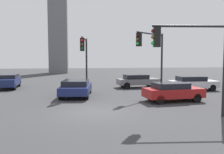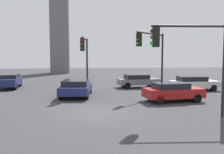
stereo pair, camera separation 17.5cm
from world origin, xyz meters
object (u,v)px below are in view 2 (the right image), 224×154
(car_0, at_px, (9,81))
(car_8, at_px, (193,83))
(traffic_light_1, at_px, (85,52))
(traffic_light_2, at_px, (151,49))
(traffic_light_0, at_px, (189,49))
(car_2, at_px, (76,87))
(car_4, at_px, (138,81))
(car_5, at_px, (173,91))

(car_0, bearing_deg, car_8, 73.02)
(traffic_light_1, height_order, traffic_light_2, traffic_light_2)
(traffic_light_0, relative_size, car_2, 0.99)
(traffic_light_0, bearing_deg, car_0, -41.72)
(car_2, height_order, car_4, car_4)
(traffic_light_1, relative_size, car_2, 0.97)
(traffic_light_0, bearing_deg, car_2, -47.14)
(traffic_light_0, height_order, car_0, traffic_light_0)
(car_2, xyz_separation_m, car_8, (10.62, 2.00, -0.01))
(car_0, distance_m, car_2, 8.80)
(car_0, relative_size, car_8, 0.97)
(car_8, bearing_deg, traffic_light_1, -178.03)
(car_4, bearing_deg, car_2, -147.84)
(car_2, distance_m, car_5, 7.37)
(car_5, xyz_separation_m, car_8, (3.95, 5.13, -0.00))
(traffic_light_1, xyz_separation_m, car_4, (5.32, 3.06, -2.78))
(car_0, relative_size, car_2, 0.86)
(traffic_light_2, xyz_separation_m, car_8, (4.62, 2.12, -3.01))
(car_2, distance_m, car_8, 10.81)
(traffic_light_0, relative_size, car_5, 1.16)
(traffic_light_0, relative_size, car_8, 1.12)
(car_2, xyz_separation_m, car_4, (6.03, 4.65, 0.00))
(traffic_light_1, height_order, car_0, traffic_light_1)
(car_5, height_order, car_8, car_5)
(traffic_light_1, relative_size, car_0, 1.12)
(car_0, distance_m, car_5, 16.02)
(traffic_light_0, xyz_separation_m, car_8, (4.77, 9.47, -2.81))
(traffic_light_0, distance_m, car_2, 9.90)
(traffic_light_1, bearing_deg, car_2, -17.72)
(car_0, xyz_separation_m, car_2, (6.68, -5.74, -0.03))
(traffic_light_1, distance_m, car_5, 8.11)
(traffic_light_0, height_order, car_2, traffic_light_0)
(traffic_light_2, distance_m, car_2, 6.71)
(car_4, bearing_deg, car_0, 169.64)
(traffic_light_0, height_order, car_5, traffic_light_0)
(car_5, bearing_deg, traffic_light_0, -107.26)
(car_4, bearing_deg, car_5, -90.80)
(traffic_light_0, height_order, traffic_light_2, traffic_light_2)
(car_5, relative_size, car_8, 0.96)
(car_0, height_order, car_2, car_0)
(traffic_light_2, height_order, car_5, traffic_light_2)
(car_4, distance_m, car_5, 7.81)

